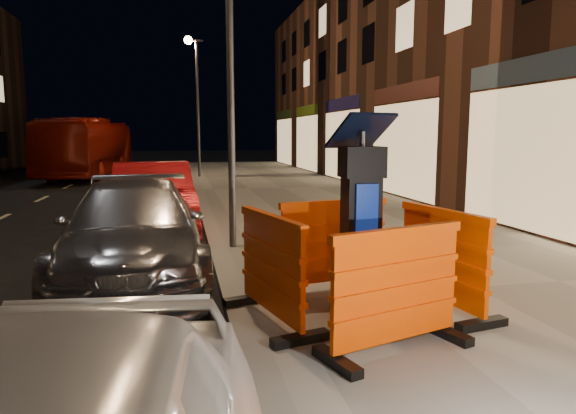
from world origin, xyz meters
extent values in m
plane|color=black|center=(0.00, 0.00, 0.00)|extent=(120.00, 120.00, 0.00)
cube|color=gray|center=(3.00, 0.00, 0.07)|extent=(6.00, 60.00, 0.15)
cube|color=slate|center=(0.00, 0.00, 0.07)|extent=(0.30, 60.00, 0.15)
cube|color=black|center=(1.23, -0.65, 1.15)|extent=(0.76, 0.76, 2.01)
cube|color=#FB4800|center=(1.23, -1.60, 0.71)|extent=(1.55, 1.00, 1.12)
cube|color=#FB4800|center=(1.23, 0.30, 0.71)|extent=(1.51, 0.82, 1.12)
cube|color=#FB4800|center=(0.28, -0.65, 0.71)|extent=(0.94, 1.54, 1.12)
cube|color=#FB4800|center=(2.18, -0.65, 0.71)|extent=(0.85, 1.52, 1.12)
imported|color=#B6B6BB|center=(-1.28, 1.88, 0.00)|extent=(2.09, 4.82, 1.38)
imported|color=maroon|center=(-1.19, 5.39, 0.00)|extent=(1.88, 4.58, 1.47)
imported|color=maroon|center=(-4.94, 20.92, 0.00)|extent=(3.14, 10.19, 2.79)
cylinder|color=#3F3F44|center=(0.25, 3.00, 3.15)|extent=(0.12, 0.12, 6.00)
cylinder|color=#3F3F44|center=(0.25, 18.00, 3.15)|extent=(0.12, 0.12, 6.00)
camera|label=1|loc=(-0.60, -5.66, 2.07)|focal=32.00mm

